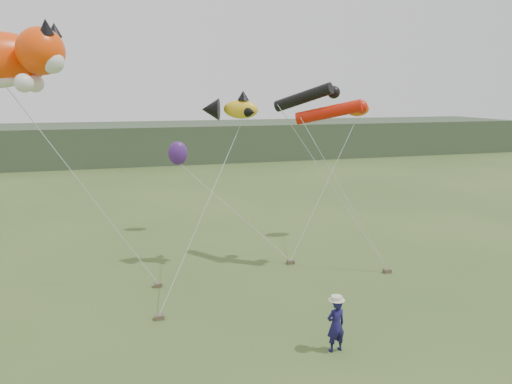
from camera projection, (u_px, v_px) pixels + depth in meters
ground at (287, 353)px, 14.73m from camera, size 120.00×120.00×0.00m
headland at (125, 143)px, 55.54m from camera, size 90.00×13.00×4.00m
festival_attendant at (336, 325)px, 14.71m from camera, size 0.65×0.47×1.65m
sandbag_anchors at (214, 292)px, 19.01m from camera, size 15.25×5.00×0.16m
cat_kite at (0, 59)px, 17.82m from camera, size 5.95×3.46×2.53m
fish_kite at (230, 109)px, 21.05m from camera, size 2.56×1.69×1.25m
tube_kites at (322, 104)px, 21.20m from camera, size 3.44×3.14×1.80m
misc_kites at (253, 135)px, 26.10m from camera, size 9.78×4.51×3.41m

